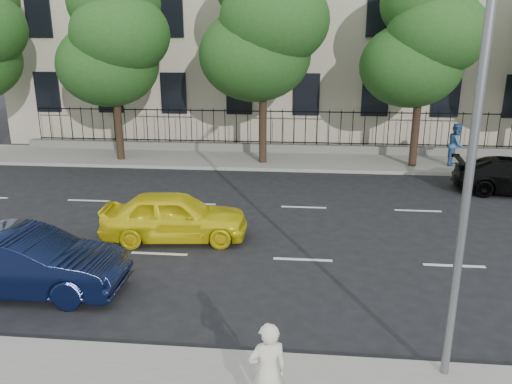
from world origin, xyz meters
TOP-DOWN VIEW (x-y plane):
  - ground at (0.00, 0.00)m, footprint 120.00×120.00m
  - far_sidewalk at (0.00, 14.00)m, footprint 60.00×4.00m
  - lane_markings at (0.00, 4.75)m, footprint 49.60×4.62m
  - iron_fence at (0.00, 15.70)m, footprint 30.00×0.50m
  - street_light at (2.50, -1.77)m, footprint 0.25×3.32m
  - tree_b at (-8.96, 13.36)m, footprint 5.53×5.12m
  - tree_c at (-1.96, 13.36)m, footprint 5.89×5.50m
  - tree_d at (5.04, 13.36)m, footprint 5.34×4.94m
  - yellow_taxi at (-3.81, 3.63)m, footprint 4.45×2.16m
  - navy_sedan at (-6.48, 0.03)m, footprint 4.69×1.70m
  - woman_near at (-0.50, -3.72)m, footprint 0.70×0.58m
  - pedestrian_far at (6.97, 13.48)m, footprint 1.07×1.17m

SIDE VIEW (x-z plane):
  - ground at x=0.00m, z-range 0.00..0.00m
  - lane_markings at x=0.00m, z-range 0.00..0.01m
  - far_sidewalk at x=0.00m, z-range 0.00..0.15m
  - iron_fence at x=0.00m, z-range -0.45..1.75m
  - yellow_taxi at x=-3.81m, z-range 0.00..1.46m
  - navy_sedan at x=-6.48m, z-range 0.00..1.54m
  - woman_near at x=-0.50m, z-range 0.15..1.80m
  - pedestrian_far at x=6.97m, z-range 0.15..2.11m
  - street_light at x=2.50m, z-range 1.12..9.17m
  - tree_d at x=5.04m, z-range 1.42..10.26m
  - tree_b at x=-8.96m, z-range 1.35..10.33m
  - tree_c at x=-1.96m, z-range 1.51..11.31m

